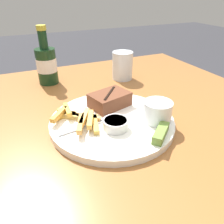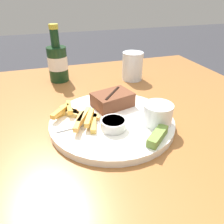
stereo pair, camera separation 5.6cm
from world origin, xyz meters
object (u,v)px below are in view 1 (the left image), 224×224
Objects in this scene: pickle_spear at (161,133)px; fork_utensil at (82,128)px; dinner_plate at (112,122)px; dipping_sauce_cup at (116,124)px; steak_portion at (110,100)px; drinking_glass at (122,66)px; beer_bottle at (47,64)px; coleslaw_cup at (158,110)px.

fork_utensil is (-0.15, 0.11, -0.01)m from pickle_spear.
dipping_sauce_cup is (-0.01, -0.04, 0.02)m from dinner_plate.
steak_portion is 0.13m from fork_utensil.
dinner_plate is at bearing -121.31° from drinking_glass.
steak_portion is 2.00× the size of dipping_sauce_cup.
fork_utensil is at bearing -131.12° from drinking_glass.
drinking_glass is (0.15, 0.22, 0.01)m from steak_portion.
steak_portion is 0.60× the size of beer_bottle.
steak_portion reaches higher than fork_utensil.
beer_bottle reaches higher than dipping_sauce_cup.
dipping_sauce_cup reaches higher than pickle_spear.
coleslaw_cup is 0.07m from pickle_spear.
beer_bottle is (-0.09, 0.41, 0.04)m from dipping_sauce_cup.
pickle_spear is 0.35× the size of beer_bottle.
pickle_spear is (0.07, -0.12, 0.02)m from dinner_plate.
fork_utensil is 0.40m from drinking_glass.
drinking_glass is (0.26, 0.30, 0.03)m from fork_utensil.
drinking_glass is (0.27, -0.07, -0.02)m from beer_bottle.
dinner_plate is 0.08m from steak_portion.
dinner_plate is at bearing 0.00° from fork_utensil.
dipping_sauce_cup reaches higher than dinner_plate.
drinking_glass reaches higher than dinner_plate.
dinner_plate is at bearing 120.35° from pickle_spear.
dipping_sauce_cup reaches higher than fork_utensil.
coleslaw_cup is (0.10, -0.05, 0.04)m from dinner_plate.
pickle_spear is 0.42m from drinking_glass.
dinner_plate is 0.34m from drinking_glass.
coleslaw_cup reaches higher than dipping_sauce_cup.
fork_utensil is (-0.09, -0.01, 0.01)m from dinner_plate.
drinking_glass is at bearing 77.75° from coleslaw_cup.
beer_bottle is (-0.12, 0.30, 0.04)m from steak_portion.
pickle_spear is 0.54× the size of fork_utensil.
beer_bottle is at bearing 101.87° from dipping_sauce_cup.
pickle_spear is at bearing -41.59° from fork_utensil.
pickle_spear is at bearing -117.17° from coleslaw_cup.
fork_utensil is (-0.11, -0.08, -0.02)m from steak_portion.
dipping_sauce_cup is at bearing -107.01° from steak_portion.
dinner_plate is at bearing 76.26° from dipping_sauce_cup.
pickle_spear is 0.19m from fork_utensil.
coleslaw_cup is 1.18× the size of dipping_sauce_cup.
dinner_plate is 2.61× the size of steak_portion.
fork_utensil is 0.38m from beer_bottle.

